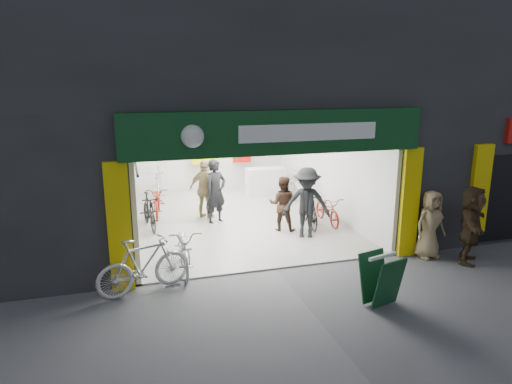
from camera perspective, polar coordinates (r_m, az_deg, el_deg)
name	(u,v)px	position (r m, az deg, el deg)	size (l,w,h in m)	color
ground	(276,270)	(10.26, 2.54, -9.67)	(60.00, 60.00, 0.00)	#56565B
building	(253,72)	(14.44, -0.33, 14.74)	(17.00, 10.27, 8.00)	#232326
bike_left_front	(184,248)	(10.20, -9.02, -6.88)	(0.67, 1.93, 1.02)	#ACACB0
bike_left_midfront	(149,211)	(13.13, -13.21, -2.38)	(0.47, 1.68, 1.01)	black
bike_left_midback	(158,201)	(14.33, -12.19, -1.09)	(0.63, 1.80, 0.94)	maroon
bike_left_back	(159,185)	(15.95, -12.07, 0.87)	(0.55, 1.96, 1.18)	#AAAAAE
bike_right_front	(309,209)	(13.04, 6.68, -2.13)	(0.49, 1.74, 1.04)	black
bike_right_mid	(328,210)	(13.39, 8.95, -2.22)	(0.56, 1.60, 0.84)	maroon
bike_right_back	(302,188)	(15.14, 5.74, 0.46)	(0.57, 2.00, 1.20)	#A2A2A6
parked_bike	(144,265)	(9.28, -13.85, -8.86)	(0.54, 1.90, 1.14)	#BABABF
customer_a	(216,192)	(13.21, -5.05, 0.03)	(0.69, 0.45, 1.89)	black
customer_b	(282,204)	(12.52, 3.32, -1.52)	(0.75, 0.59, 1.55)	#392319
customer_c	(307,203)	(11.98, 6.35, -1.42)	(1.23, 0.71, 1.91)	black
customer_d	(205,190)	(13.68, -6.34, 0.30)	(1.06, 0.44, 1.81)	#988558
pedestrian_near	(430,224)	(11.41, 20.93, -3.80)	(0.79, 0.52, 1.62)	#927B55
pedestrian_far	(471,225)	(11.43, 25.30, -3.74)	(1.67, 0.53, 1.80)	#3D2D1B
sandwich_board	(381,278)	(8.87, 15.35, -10.38)	(0.75, 0.77, 0.96)	#0F3C1D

